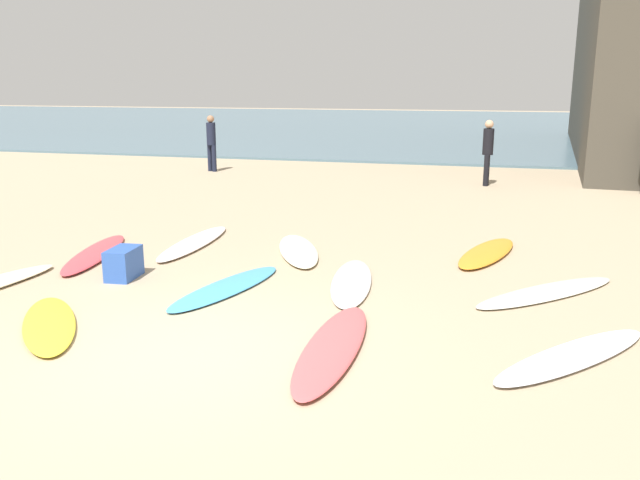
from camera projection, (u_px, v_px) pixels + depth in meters
The scene contains 15 objects.
ground_plane at pixel (183, 352), 6.70m from camera, with size 120.00×120.00×0.00m, color tan.
ocean_water at pixel (446, 125), 40.65m from camera, with size 120.00×40.00×0.08m, color slate.
surfboard_0 at pixel (298, 250), 10.58m from camera, with size 0.59×2.16×0.09m, color #F4EFCB.
surfboard_1 at pixel (352, 282), 8.94m from camera, with size 0.54×2.24×0.06m, color silver.
surfboard_2 at pixel (333, 347), 6.73m from camera, with size 0.55×2.49×0.09m, color #DD5658.
surfboard_3 at pixel (226, 287), 8.71m from camera, with size 0.56×2.27×0.06m, color #469FDC.
surfboard_4 at pixel (487, 253), 10.42m from camera, with size 0.59×2.22×0.09m, color orange.
surfboard_5 at pixel (49, 324), 7.38m from camera, with size 0.56×2.00×0.07m, color yellow.
surfboard_6 at pixel (194, 243), 11.08m from camera, with size 0.52×2.57×0.09m, color white.
surfboard_7 at pixel (573, 356), 6.52m from camera, with size 0.49×2.34×0.08m, color silver.
surfboard_9 at pixel (547, 292), 8.51m from camera, with size 0.52×2.48×0.06m, color silver.
surfboard_10 at pixel (95, 253), 10.39m from camera, with size 0.52×2.51×0.08m, color #E1444D.
beachgoer_mid at pixel (488, 149), 17.23m from camera, with size 0.30×0.34×1.73m.
beachgoer_far at pixel (211, 140), 19.99m from camera, with size 0.37×0.37×1.71m.
beach_cooler at pixel (124, 263), 9.18m from camera, with size 0.58×0.35×0.43m, color #2D56B2.
Camera 1 is at (2.97, -5.66, 2.71)m, focal length 36.57 mm.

